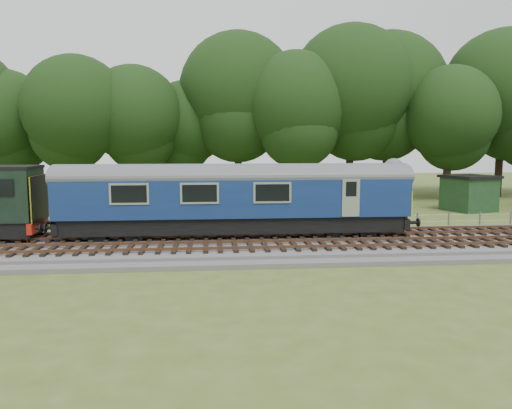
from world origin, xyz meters
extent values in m
plane|color=#47561F|center=(0.00, 0.00, 0.00)|extent=(120.00, 120.00, 0.00)
cube|color=#4C4C4F|center=(0.00, 0.00, 0.17)|extent=(70.00, 7.00, 0.35)
cube|color=brown|center=(0.00, 0.68, 0.49)|extent=(66.50, 0.07, 0.14)
cube|color=brown|center=(0.00, 2.12, 0.49)|extent=(66.50, 0.07, 0.14)
cube|color=brown|center=(0.00, -2.32, 0.49)|extent=(66.50, 0.07, 0.14)
cube|color=brown|center=(0.00, -0.88, 0.49)|extent=(66.50, 0.07, 0.14)
cube|color=black|center=(-1.27, 1.40, 1.06)|extent=(17.46, 2.52, 0.85)
cube|color=navy|center=(-1.27, 1.40, 2.48)|extent=(18.00, 2.80, 2.05)
cube|color=yellow|center=(7.75, 1.40, 2.11)|extent=(0.06, 2.74, 1.30)
cube|color=black|center=(4.73, 1.40, 0.86)|extent=(2.60, 2.00, 0.55)
cube|color=black|center=(-7.27, 1.40, 0.86)|extent=(2.60, 2.00, 0.55)
cube|color=black|center=(-12.47, 1.40, 2.66)|extent=(2.40, 2.55, 2.60)
cube|color=#B21A0D|center=(-11.29, 1.40, 1.06)|extent=(0.25, 2.60, 0.55)
cube|color=yellow|center=(-11.15, 1.40, 2.46)|extent=(0.06, 2.55, 2.30)
imported|color=#E1470B|center=(-11.68, 0.45, 1.24)|extent=(0.77, 0.69, 1.78)
cube|color=#183417|center=(17.32, 12.09, 1.28)|extent=(3.81, 3.81, 2.55)
cube|color=black|center=(17.32, 12.09, 2.65)|extent=(4.20, 4.20, 0.20)
camera|label=1|loc=(-2.54, -24.50, 5.21)|focal=35.00mm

